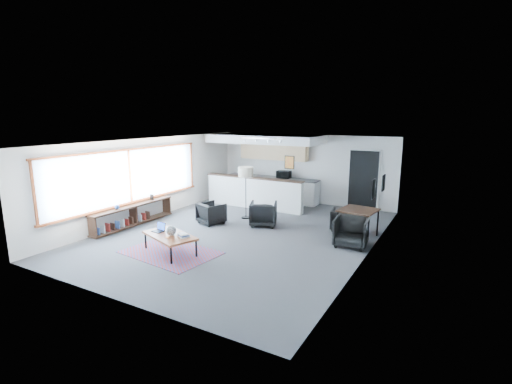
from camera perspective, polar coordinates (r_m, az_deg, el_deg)
The scene contains 21 objects.
room at distance 10.37m, azimuth -2.06°, elevation 0.55°, with size 7.02×9.02×2.62m.
window at distance 11.87m, azimuth -18.86°, elevation 2.11°, with size 0.10×5.95×1.66m.
console at distance 11.88m, azimuth -18.50°, elevation -3.44°, with size 0.35×3.00×0.80m.
kitchenette at distance 14.12m, azimuth 1.62°, elevation 3.86°, with size 4.20×1.96×2.60m.
doorway at distance 13.62m, azimuth 16.20°, elevation 1.82°, with size 1.10×0.12×2.15m.
track_light at distance 12.40m, azimuth 0.89°, elevation 8.11°, with size 1.60×0.07×0.15m.
wall_art_lower at distance 9.43m, azimuth 17.57°, elevation 0.42°, with size 0.03×0.38×0.48m.
wall_art_upper at distance 10.69m, azimuth 19.02°, elevation 1.34°, with size 0.03×0.34×0.44m.
kilim_rug at distance 9.45m, azimuth -13.02°, elevation -9.05°, with size 2.41×1.78×0.01m.
coffee_table at distance 9.31m, azimuth -13.14°, elevation -6.60°, with size 1.61×1.21×0.47m.
laptop at distance 9.61m, azimuth -14.61°, elevation -5.48°, with size 0.32×0.28×0.21m.
ceramic_pot at distance 9.19m, azimuth -12.92°, elevation -5.80°, with size 0.24×0.24×0.24m.
book_stack at distance 9.04m, azimuth -11.09°, elevation -6.57°, with size 0.33×0.30×0.08m.
coaster at distance 9.09m, azimuth -13.50°, elevation -6.81°, with size 0.11×0.11×0.01m.
armchair_left at distance 11.59m, azimuth -6.89°, elevation -3.08°, with size 0.71×0.66×0.73m, color black.
armchair_right at distance 11.30m, azimuth 1.13°, elevation -3.19°, with size 0.78×0.73×0.80m, color black.
floor_lamp at distance 11.90m, azimuth -1.59°, elevation 2.80°, with size 0.61×0.61×1.68m.
dining_table at distance 10.54m, azimuth 15.47°, elevation -2.96°, with size 1.04×1.04×0.79m.
dining_chair_near at distance 9.86m, azimuth 14.40°, elevation -6.11°, with size 0.69×0.64×0.71m, color black.
dining_chair_far at distance 11.15m, azimuth 13.29°, elevation -4.28°, with size 0.58×0.54×0.59m, color black.
microwave at distance 14.32m, azimuth 4.29°, elevation 2.85°, with size 0.52×0.29×0.35m, color black.
Camera 1 is at (5.31, -8.68, 3.31)m, focal length 26.00 mm.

